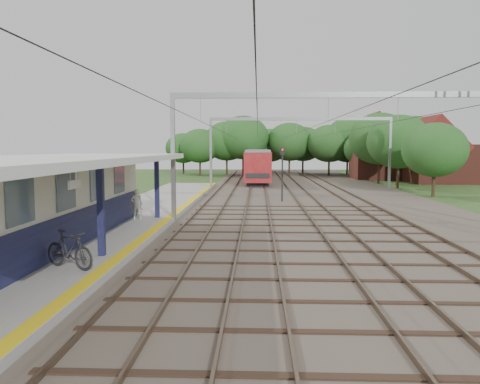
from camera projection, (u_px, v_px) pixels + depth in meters
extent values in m
plane|color=#2D4C1E|center=(278.00, 337.00, 10.18)|extent=(160.00, 160.00, 0.00)
cube|color=#473D33|center=(310.00, 196.00, 39.86)|extent=(18.00, 90.00, 0.10)
cube|color=gray|center=(123.00, 223.00, 24.38)|extent=(5.00, 52.00, 0.35)
cube|color=yellow|center=(166.00, 220.00, 24.27)|extent=(0.45, 52.00, 0.01)
cube|color=beige|center=(30.00, 203.00, 17.29)|extent=(3.20, 18.00, 3.40)
cube|color=#13163E|center=(74.00, 230.00, 17.32)|extent=(0.06, 18.00, 1.40)
cube|color=slate|center=(73.00, 190.00, 17.18)|extent=(0.05, 16.00, 1.30)
cube|color=#13163E|center=(101.00, 210.00, 16.19)|extent=(0.22, 0.22, 3.20)
cube|color=#13163E|center=(157.00, 188.00, 25.14)|extent=(0.22, 0.22, 3.20)
cube|color=silver|center=(45.00, 160.00, 16.10)|extent=(6.40, 20.00, 0.24)
cube|color=white|center=(74.00, 184.00, 14.11)|extent=(0.06, 0.85, 0.26)
cube|color=brown|center=(214.00, 194.00, 40.17)|extent=(0.07, 88.00, 0.15)
cube|color=brown|center=(231.00, 194.00, 40.11)|extent=(0.07, 88.00, 0.15)
cube|color=brown|center=(249.00, 194.00, 40.05)|extent=(0.07, 88.00, 0.15)
cube|color=brown|center=(266.00, 194.00, 40.00)|extent=(0.07, 88.00, 0.15)
cube|color=brown|center=(292.00, 194.00, 39.91)|extent=(0.07, 88.00, 0.15)
cube|color=brown|center=(309.00, 194.00, 39.85)|extent=(0.07, 88.00, 0.15)
cube|color=brown|center=(335.00, 194.00, 39.77)|extent=(0.07, 88.00, 0.15)
cube|color=brown|center=(352.00, 194.00, 39.71)|extent=(0.07, 88.00, 0.15)
cube|color=gray|center=(173.00, 159.00, 24.96)|extent=(0.22, 0.22, 7.00)
cube|color=gray|center=(334.00, 95.00, 24.32)|extent=(17.00, 0.20, 0.30)
cube|color=gray|center=(211.00, 154.00, 44.86)|extent=(0.22, 0.22, 7.00)
cube|color=gray|center=(390.00, 154.00, 44.20)|extent=(0.22, 0.22, 7.00)
cube|color=gray|center=(300.00, 119.00, 44.22)|extent=(17.00, 0.20, 0.30)
cylinder|color=black|center=(222.00, 131.00, 39.64)|extent=(0.02, 88.00, 0.02)
cylinder|color=black|center=(258.00, 131.00, 39.53)|extent=(0.02, 88.00, 0.02)
cylinder|color=black|center=(302.00, 131.00, 39.38)|extent=(0.02, 88.00, 0.02)
cylinder|color=black|center=(345.00, 131.00, 39.24)|extent=(0.02, 88.00, 0.02)
cylinder|color=#382619|center=(195.00, 166.00, 71.11)|extent=(0.28, 0.28, 2.88)
ellipsoid|color=#19481B|center=(195.00, 142.00, 70.78)|extent=(6.72, 6.72, 5.76)
cylinder|color=#382619|center=(235.00, 166.00, 72.89)|extent=(0.28, 0.28, 2.52)
ellipsoid|color=#19481B|center=(235.00, 146.00, 72.60)|extent=(5.88, 5.88, 5.04)
cylinder|color=#382619|center=(275.00, 165.00, 69.64)|extent=(0.28, 0.28, 3.24)
ellipsoid|color=#19481B|center=(275.00, 138.00, 69.27)|extent=(7.56, 7.56, 6.48)
cylinder|color=#382619|center=(313.00, 166.00, 71.42)|extent=(0.28, 0.28, 2.70)
ellipsoid|color=#19481B|center=(314.00, 144.00, 71.11)|extent=(6.30, 6.30, 5.40)
cylinder|color=#382619|center=(406.00, 176.00, 47.30)|extent=(0.28, 0.28, 2.52)
ellipsoid|color=#19481B|center=(407.00, 146.00, 47.01)|extent=(5.88, 5.88, 5.04)
cylinder|color=#382619|center=(372.00, 168.00, 63.18)|extent=(0.28, 0.28, 2.88)
ellipsoid|color=#19481B|center=(373.00, 142.00, 62.85)|extent=(6.72, 6.72, 5.76)
cube|color=brown|center=(441.00, 164.00, 54.91)|extent=(7.00, 6.00, 4.50)
cube|color=maroon|center=(442.00, 137.00, 54.62)|extent=(4.99, 6.12, 4.99)
cube|color=brown|center=(384.00, 160.00, 61.05)|extent=(8.00, 6.00, 5.00)
cube|color=maroon|center=(385.00, 134.00, 60.74)|extent=(5.52, 6.12, 5.52)
imported|color=silver|center=(137.00, 204.00, 24.39)|extent=(0.69, 0.58, 1.62)
imported|color=black|center=(69.00, 249.00, 14.52)|extent=(2.04, 1.41, 1.20)
cube|color=black|center=(258.00, 180.00, 56.09)|extent=(2.28, 16.29, 0.44)
cube|color=maroon|center=(258.00, 165.00, 55.92)|extent=(2.85, 17.71, 3.09)
cube|color=black|center=(258.00, 162.00, 55.89)|extent=(2.89, 16.29, 0.89)
cube|color=slate|center=(258.00, 151.00, 55.77)|extent=(2.62, 17.71, 0.28)
cube|color=black|center=(258.00, 172.00, 74.30)|extent=(2.28, 16.29, 0.44)
cube|color=maroon|center=(258.00, 161.00, 74.14)|extent=(2.85, 17.71, 3.09)
cube|color=black|center=(258.00, 159.00, 74.11)|extent=(2.89, 16.29, 0.89)
cube|color=slate|center=(258.00, 150.00, 73.98)|extent=(2.62, 17.71, 0.28)
cylinder|color=black|center=(282.00, 178.00, 34.94)|extent=(0.15, 0.15, 3.72)
cube|color=black|center=(282.00, 152.00, 34.75)|extent=(0.32, 0.25, 0.51)
sphere|color=red|center=(283.00, 150.00, 34.64)|extent=(0.13, 0.13, 0.13)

